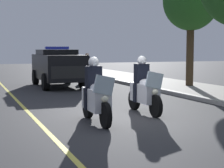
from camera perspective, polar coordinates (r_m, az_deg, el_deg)
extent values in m
plane|color=#333335|center=(10.44, 1.15, -5.20)|extent=(80.00, 80.00, 0.00)
cube|color=#E0D14C|center=(9.81, -11.18, -5.96)|extent=(48.00, 0.12, 0.01)
cylinder|color=black|center=(8.96, -1.02, -4.88)|extent=(0.64, 0.13, 0.64)
cylinder|color=black|center=(10.37, -3.75, -3.49)|extent=(0.64, 0.15, 0.64)
cube|color=white|center=(9.60, -2.46, -2.39)|extent=(1.21, 0.46, 0.56)
ellipsoid|color=white|center=(9.52, -2.37, -0.64)|extent=(0.57, 0.33, 0.24)
cube|color=silver|center=(8.96, -1.23, -0.18)|extent=(0.07, 0.56, 0.53)
sphere|color=#F9F4CC|center=(8.94, -1.10, -2.32)|extent=(0.17, 0.17, 0.17)
sphere|color=red|center=(9.04, -2.46, -0.58)|extent=(0.09, 0.09, 0.09)
sphere|color=#1933F2|center=(9.14, -0.55, -0.50)|extent=(0.09, 0.09, 0.09)
cube|color=black|center=(9.76, -2.88, 1.04)|extent=(0.29, 0.41, 0.60)
cube|color=black|center=(9.82, -1.65, -2.21)|extent=(0.18, 0.14, 0.56)
cube|color=black|center=(9.70, -3.89, -2.31)|extent=(0.18, 0.14, 0.56)
sphere|color=white|center=(9.72, -2.86, 3.39)|extent=(0.28, 0.28, 0.28)
cylinder|color=black|center=(10.46, 6.76, -3.44)|extent=(0.64, 0.13, 0.64)
cylinder|color=black|center=(11.80, 3.44, -2.41)|extent=(0.64, 0.15, 0.64)
cube|color=white|center=(11.06, 5.06, -1.37)|extent=(1.21, 0.46, 0.56)
ellipsoid|color=white|center=(10.99, 5.18, 0.16)|extent=(0.57, 0.33, 0.24)
cube|color=silver|center=(10.46, 6.55, 0.59)|extent=(0.07, 0.56, 0.53)
sphere|color=#F9F4CC|center=(10.44, 6.68, -1.24)|extent=(0.17, 0.17, 0.17)
sphere|color=red|center=(10.51, 5.45, 0.24)|extent=(0.09, 0.09, 0.09)
sphere|color=#1933F2|center=(10.65, 7.00, 0.30)|extent=(0.09, 0.09, 0.09)
cube|color=black|center=(11.22, 4.58, 1.60)|extent=(0.29, 0.41, 0.60)
cube|color=black|center=(11.30, 5.60, -1.23)|extent=(0.18, 0.14, 0.56)
cube|color=black|center=(11.13, 3.75, -1.32)|extent=(0.18, 0.14, 0.56)
sphere|color=white|center=(11.18, 4.64, 3.64)|extent=(0.28, 0.28, 0.28)
cube|color=black|center=(19.12, -8.39, 2.64)|extent=(4.94, 1.99, 1.24)
cube|color=black|center=(19.40, -8.61, 4.75)|extent=(2.43, 1.79, 0.36)
cube|color=#2633D8|center=(19.20, -8.50, 5.52)|extent=(0.30, 1.21, 0.14)
cube|color=black|center=(16.79, -6.70, 1.81)|extent=(0.15, 1.62, 0.56)
cylinder|color=black|center=(17.88, -4.52, 0.50)|extent=(0.81, 0.30, 0.80)
cylinder|color=black|center=(17.47, -10.20, 0.32)|extent=(0.81, 0.30, 0.80)
cylinder|color=black|center=(20.87, -6.83, 1.18)|extent=(0.81, 0.30, 0.80)
cylinder|color=black|center=(20.52, -11.72, 1.04)|extent=(0.81, 0.30, 0.80)
cylinder|color=black|center=(22.54, -3.45, 1.34)|extent=(0.66, 0.05, 0.66)
cylinder|color=black|center=(23.60, -4.22, 1.52)|extent=(0.66, 0.05, 0.66)
cube|color=blue|center=(23.05, -3.85, 2.10)|extent=(1.00, 0.08, 0.36)
cube|color=black|center=(23.07, -3.89, 3.60)|extent=(0.25, 0.32, 0.56)
sphere|color=tan|center=(23.04, -3.88, 4.54)|extent=(0.22, 0.22, 0.22)
cylinder|color=#42301E|center=(18.90, 11.93, 4.49)|extent=(0.37, 0.37, 3.12)
ellipsoid|color=#286023|center=(19.05, 12.09, 12.53)|extent=(2.77, 2.77, 2.97)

